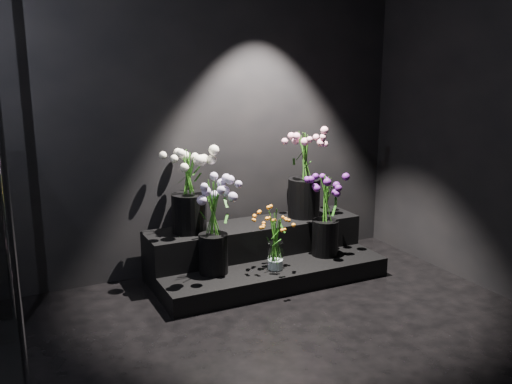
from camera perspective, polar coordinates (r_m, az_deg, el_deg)
wall_back at (r=4.62m, az=-7.80°, el=8.70°), size 4.00×0.00×4.00m
display_riser at (r=4.75m, az=0.45°, el=-6.25°), size 1.84×0.82×0.41m
bouquet_orange_bells at (r=4.41m, az=1.97°, el=-4.67°), size 0.32×0.32×0.48m
bouquet_lilac at (r=4.29m, az=-4.34°, el=-2.71°), size 0.46×0.46×0.72m
bouquet_purple at (r=4.72m, az=7.00°, el=-2.03°), size 0.36×0.36×0.66m
bouquet_cream_roses at (r=4.49m, az=-6.77°, el=0.79°), size 0.44×0.44×0.68m
bouquet_pink_roses at (r=4.90m, az=4.87°, el=2.07°), size 0.37×0.37×0.74m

